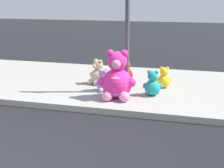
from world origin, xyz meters
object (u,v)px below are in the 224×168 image
plush_yellow (164,79)px  plush_tan (98,74)px  plush_teal (153,85)px  plush_white (112,79)px  plush_pink_large (117,79)px  sign_pole (127,25)px  plush_red (125,73)px  plush_lavender (103,82)px

plush_yellow → plush_tan: 1.82m
plush_teal → plush_tan: (-1.63, 0.67, 0.02)m
plush_teal → plush_yellow: bearing=77.3°
plush_white → plush_pink_large: bearing=-68.8°
plush_yellow → sign_pole: bearing=-141.7°
plush_tan → plush_white: plush_tan is taller
plush_red → plush_yellow: bearing=-13.2°
plush_teal → plush_yellow: (0.18, 0.80, -0.03)m
plush_teal → plush_yellow: size_ratio=1.12×
plush_pink_large → plush_lavender: size_ratio=2.01×
plush_red → plush_lavender: (-0.35, -1.00, -0.03)m
plush_lavender → plush_teal: 1.28m
plush_tan → plush_lavender: bearing=-60.5°
sign_pole → plush_white: sign_pole is taller
plush_teal → plush_pink_large: bearing=-148.9°
plush_red → plush_teal: size_ratio=1.03×
sign_pole → plush_pink_large: (-0.10, -0.58, -1.23)m
sign_pole → plush_lavender: (-0.60, -0.06, -1.47)m
sign_pole → plush_red: (-0.25, 0.94, -1.44)m
sign_pole → plush_tan: (-0.95, 0.55, -1.42)m
plush_tan → plush_yellow: bearing=4.0°
plush_pink_large → plush_tan: plush_pink_large is taller
plush_lavender → plush_teal: (1.28, -0.05, 0.02)m
plush_teal → plush_tan: bearing=157.7°
plush_pink_large → plush_teal: 0.94m
plush_red → plush_white: plush_red is taller
plush_lavender → plush_white: (0.11, 0.48, -0.04)m
sign_pole → plush_tan: bearing=149.7°
sign_pole → plush_yellow: size_ratio=5.63×
sign_pole → plush_pink_large: bearing=-99.6°
plush_lavender → plush_white: plush_lavender is taller
plush_pink_large → plush_lavender: 0.76m
plush_yellow → plush_tan: size_ratio=0.82×
plush_tan → sign_pole: bearing=-30.3°
plush_white → plush_yellow: bearing=11.1°
plush_yellow → plush_tan: plush_tan is taller
sign_pole → plush_red: bearing=105.1°
plush_teal → plush_white: size_ratio=1.31×
plush_lavender → sign_pole: bearing=5.6°
plush_red → plush_teal: plush_red is taller
plush_tan → plush_teal: bearing=-22.3°
sign_pole → plush_teal: size_ratio=5.04×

